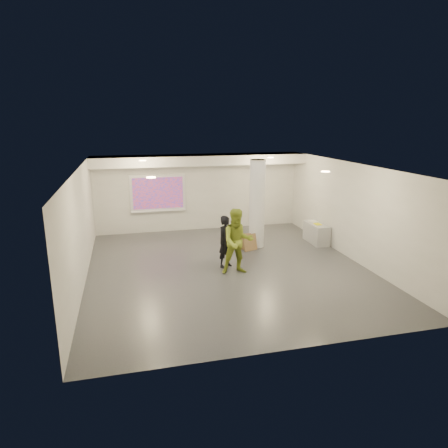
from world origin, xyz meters
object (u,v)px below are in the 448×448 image
object	(u,v)px
column	(257,204)
projection_screen	(158,194)
woman	(226,242)
credenza	(316,233)
man	(238,242)

from	to	relation	value
column	projection_screen	bearing A→B (deg)	139.44
column	projection_screen	world-z (taller)	column
projection_screen	woman	size ratio (longest dim) A/B	1.35
credenza	man	distance (m)	4.17
column	man	xyz separation A→B (m)	(-1.31, -2.24, -0.56)
woman	man	bearing A→B (deg)	-102.81
credenza	man	size ratio (longest dim) A/B	0.64
projection_screen	woman	xyz separation A→B (m)	(1.60, -4.32, -0.75)
column	woman	distance (m)	2.35
projection_screen	man	bearing A→B (deg)	-69.92
man	column	bearing A→B (deg)	63.52
column	credenza	bearing A→B (deg)	-2.59
credenza	column	bearing A→B (deg)	177.91
credenza	woman	distance (m)	4.06
projection_screen	man	world-z (taller)	projection_screen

